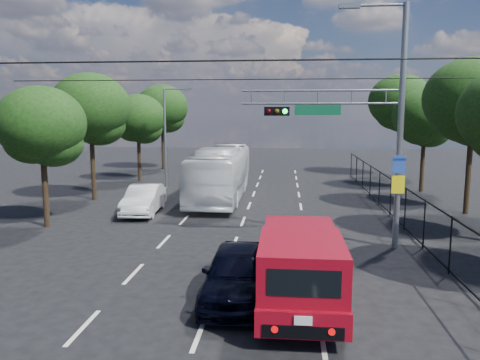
# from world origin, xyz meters

# --- Properties ---
(ground) EXTENTS (120.00, 120.00, 0.00)m
(ground) POSITION_xyz_m (0.00, 0.00, 0.00)
(ground) COLOR black
(ground) RESTS_ON ground
(lane_markings) EXTENTS (6.12, 38.00, 0.01)m
(lane_markings) POSITION_xyz_m (-0.00, 14.00, 0.01)
(lane_markings) COLOR beige
(lane_markings) RESTS_ON ground
(signal_mast) EXTENTS (6.43, 0.39, 9.50)m
(signal_mast) POSITION_xyz_m (5.28, 7.99, 5.24)
(signal_mast) COLOR slate
(signal_mast) RESTS_ON ground
(streetlight_left) EXTENTS (2.09, 0.22, 7.08)m
(streetlight_left) POSITION_xyz_m (-6.33, 22.00, 3.94)
(streetlight_left) COLOR slate
(streetlight_left) RESTS_ON ground
(utility_wires) EXTENTS (22.00, 5.04, 0.74)m
(utility_wires) POSITION_xyz_m (0.00, 8.83, 7.23)
(utility_wires) COLOR black
(utility_wires) RESTS_ON ground
(fence_right) EXTENTS (0.06, 34.03, 2.00)m
(fence_right) POSITION_xyz_m (7.60, 12.17, 1.03)
(fence_right) COLOR black
(fence_right) RESTS_ON ground
(tree_right_c) EXTENTS (5.10, 5.10, 8.29)m
(tree_right_c) POSITION_xyz_m (11.82, 15.02, 5.73)
(tree_right_c) COLOR black
(tree_right_c) RESTS_ON ground
(tree_right_d) EXTENTS (4.32, 4.32, 7.02)m
(tree_right_d) POSITION_xyz_m (11.42, 22.02, 4.85)
(tree_right_d) COLOR black
(tree_right_d) RESTS_ON ground
(tree_right_e) EXTENTS (5.28, 5.28, 8.58)m
(tree_right_e) POSITION_xyz_m (11.62, 30.02, 5.94)
(tree_right_e) COLOR black
(tree_right_e) RESTS_ON ground
(tree_left_b) EXTENTS (4.08, 4.08, 6.63)m
(tree_left_b) POSITION_xyz_m (-9.18, 10.02, 4.58)
(tree_left_b) COLOR black
(tree_left_b) RESTS_ON ground
(tree_left_c) EXTENTS (4.80, 4.80, 7.80)m
(tree_left_c) POSITION_xyz_m (-9.78, 17.02, 5.40)
(tree_left_c) COLOR black
(tree_left_c) RESTS_ON ground
(tree_left_d) EXTENTS (4.20, 4.20, 6.83)m
(tree_left_d) POSITION_xyz_m (-9.38, 25.02, 4.72)
(tree_left_d) COLOR black
(tree_left_d) RESTS_ON ground
(tree_left_e) EXTENTS (4.92, 4.92, 7.99)m
(tree_left_e) POSITION_xyz_m (-9.58, 33.02, 5.53)
(tree_left_e) COLOR black
(tree_left_e) RESTS_ON ground
(red_pickup) EXTENTS (2.24, 6.00, 2.22)m
(red_pickup) POSITION_xyz_m (2.50, 1.86, 1.18)
(red_pickup) COLOR black
(red_pickup) RESTS_ON ground
(navy_hatchback) EXTENTS (1.85, 4.58, 1.56)m
(navy_hatchback) POSITION_xyz_m (0.68, 2.25, 0.78)
(navy_hatchback) COLOR black
(navy_hatchback) RESTS_ON ground
(white_bus) EXTENTS (2.76, 11.64, 3.24)m
(white_bus) POSITION_xyz_m (-1.95, 18.16, 1.62)
(white_bus) COLOR silver
(white_bus) RESTS_ON ground
(white_van) EXTENTS (1.88, 4.67, 1.51)m
(white_van) POSITION_xyz_m (-5.50, 13.40, 0.75)
(white_van) COLOR silver
(white_van) RESTS_ON ground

